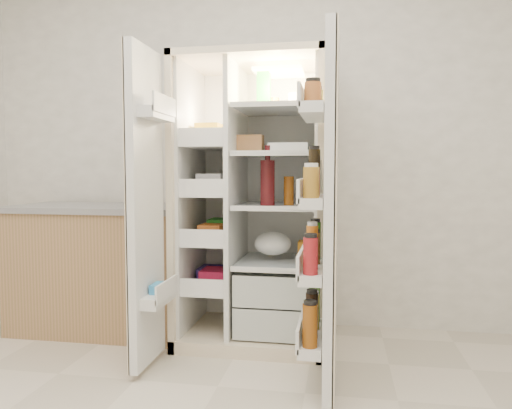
# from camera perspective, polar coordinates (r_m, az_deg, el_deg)

# --- Properties ---
(wall_back) EXTENTS (4.00, 0.02, 2.70)m
(wall_back) POSITION_cam_1_polar(r_m,az_deg,el_deg) (3.50, -0.06, 8.11)
(wall_back) COLOR white
(wall_back) RESTS_ON floor
(refrigerator) EXTENTS (0.92, 0.70, 1.80)m
(refrigerator) POSITION_cam_1_polar(r_m,az_deg,el_deg) (3.16, 0.21, -2.46)
(refrigerator) COLOR beige
(refrigerator) RESTS_ON floor
(freezer_door) EXTENTS (0.15, 0.40, 1.72)m
(freezer_door) POSITION_cam_1_polar(r_m,az_deg,el_deg) (2.71, -12.80, -0.49)
(freezer_door) COLOR silver
(freezer_door) RESTS_ON floor
(fridge_door) EXTENTS (0.17, 0.58, 1.72)m
(fridge_door) POSITION_cam_1_polar(r_m,az_deg,el_deg) (2.41, 8.34, -1.38)
(fridge_door) COLOR silver
(fridge_door) RESTS_ON floor
(kitchen_counter) EXTENTS (1.19, 0.63, 0.86)m
(kitchen_counter) POSITION_cam_1_polar(r_m,az_deg,el_deg) (3.54, -17.58, -7.03)
(kitchen_counter) COLOR #A77A53
(kitchen_counter) RESTS_ON floor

